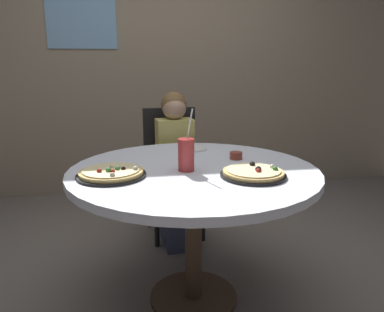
# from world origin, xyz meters

# --- Properties ---
(ground_plane) EXTENTS (8.00, 8.00, 0.00)m
(ground_plane) POSITION_xyz_m (0.00, 0.00, 0.00)
(ground_plane) COLOR slate
(wall_with_window) EXTENTS (5.20, 0.13, 2.90)m
(wall_with_window) POSITION_xyz_m (-0.00, 1.95, 1.45)
(wall_with_window) COLOR gray
(wall_with_window) RESTS_ON ground_plane
(dining_table) EXTENTS (1.26, 1.26, 0.75)m
(dining_table) POSITION_xyz_m (0.00, 0.00, 0.66)
(dining_table) COLOR silver
(dining_table) RESTS_ON ground_plane
(chair_wooden) EXTENTS (0.43, 0.43, 0.95)m
(chair_wooden) POSITION_xyz_m (-0.01, 0.91, 0.53)
(chair_wooden) COLOR black
(chair_wooden) RESTS_ON ground_plane
(diner_child) EXTENTS (0.28, 0.42, 1.08)m
(diner_child) POSITION_xyz_m (0.01, 0.73, 0.48)
(diner_child) COLOR #3F4766
(diner_child) RESTS_ON ground_plane
(pizza_veggie) EXTENTS (0.32, 0.32, 0.05)m
(pizza_veggie) POSITION_xyz_m (-0.40, -0.08, 0.77)
(pizza_veggie) COLOR black
(pizza_veggie) RESTS_ON dining_table
(pizza_cheese) EXTENTS (0.31, 0.31, 0.05)m
(pizza_cheese) POSITION_xyz_m (0.25, -0.19, 0.77)
(pizza_cheese) COLOR black
(pizza_cheese) RESTS_ON dining_table
(soda_cup) EXTENTS (0.08, 0.08, 0.31)m
(soda_cup) POSITION_xyz_m (-0.04, -0.04, 0.83)
(soda_cup) COLOR #B73333
(soda_cup) RESTS_ON dining_table
(sauce_bowl) EXTENTS (0.07, 0.07, 0.04)m
(sauce_bowl) POSITION_xyz_m (0.26, 0.14, 0.77)
(sauce_bowl) COLOR brown
(sauce_bowl) RESTS_ON dining_table
(plate_small) EXTENTS (0.18, 0.18, 0.01)m
(plate_small) POSITION_xyz_m (0.07, 0.42, 0.76)
(plate_small) COLOR white
(plate_small) RESTS_ON dining_table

